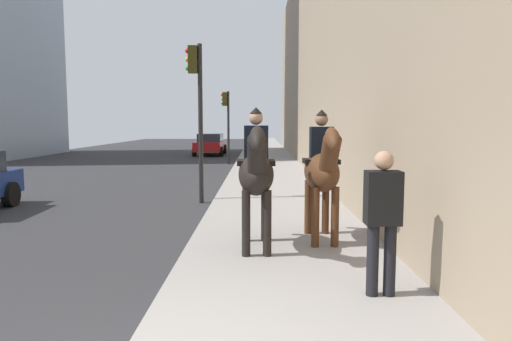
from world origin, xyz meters
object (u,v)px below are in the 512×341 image
Objects in this scene: car_mid_lane at (210,144)px; traffic_light_far_curb at (227,115)px; pedestrian_greeting at (383,213)px; mounted_horse_far at (322,170)px; mounted_horse_near at (256,172)px; traffic_light_near_curb at (197,98)px.

traffic_light_far_curb reaches higher than car_mid_lane.
pedestrian_greeting is at bearing -170.63° from traffic_light_far_curb.
pedestrian_greeting is (-2.51, -0.35, -0.25)m from mounted_horse_far.
car_mid_lane is at bearing -173.72° from mounted_horse_near.
mounted_horse_far is 5.36m from traffic_light_near_curb.
mounted_horse_far is 0.59× the size of traffic_light_far_curb.
traffic_light_far_curb is at bearing 9.54° from pedestrian_greeting.
mounted_horse_far is (0.54, -1.12, -0.02)m from mounted_horse_near.
car_mid_lane is (25.90, 4.71, -0.33)m from pedestrian_greeting.
mounted_horse_far is at bearing 11.01° from car_mid_lane.
mounted_horse_far is at bearing -170.43° from traffic_light_far_curb.
traffic_light_near_curb reaches higher than car_mid_lane.
traffic_light_near_curb reaches higher than mounted_horse_far.
car_mid_lane is 1.10× the size of traffic_light_near_curb.
traffic_light_far_curb is (16.81, 1.63, 1.17)m from mounted_horse_near.
mounted_horse_near reaches higher than car_mid_lane.
mounted_horse_far is at bearing -148.59° from traffic_light_near_curb.
mounted_horse_near is at bearing 8.17° from car_mid_lane.
traffic_light_near_curb reaches higher than pedestrian_greeting.
traffic_light_far_curb is (-7.13, -1.61, 1.78)m from car_mid_lane.
mounted_horse_near is 0.54× the size of traffic_light_near_curb.
traffic_light_far_curb is at bearing 13.22° from car_mid_lane.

